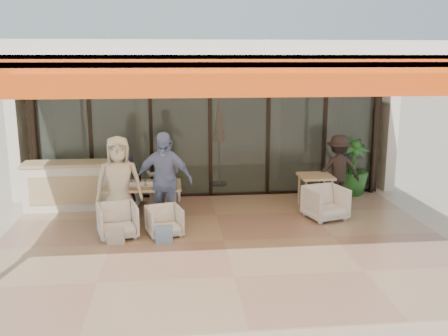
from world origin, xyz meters
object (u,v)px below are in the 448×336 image
object	(u,v)px
side_table	(316,180)
dining_table	(143,187)
standing_woman	(338,170)
chair_far_right	(165,193)
host_counter	(68,185)
chair_far_left	(127,194)
side_chair	(326,201)
chair_near_left	(118,219)
diner_cream	(119,183)
diner_navy	(124,178)
diner_periwinkle	(164,180)
potted_palm	(352,166)
chair_near_right	(164,220)
diner_grey	(164,176)

from	to	relation	value
side_table	dining_table	bearing A→B (deg)	-173.30
standing_woman	chair_far_right	bearing A→B (deg)	-1.05
host_counter	chair_far_left	size ratio (longest dim) A/B	3.16
chair_far_left	side_chair	distance (m)	4.26
side_table	chair_far_right	bearing A→B (deg)	170.94
chair_near_left	standing_woman	distance (m)	5.00
side_table	diner_cream	bearing A→B (deg)	-167.72
diner_cream	host_counter	bearing A→B (deg)	126.18
host_counter	diner_navy	distance (m)	1.33
dining_table	diner_periwinkle	size ratio (longest dim) A/B	0.81
diner_navy	dining_table	bearing A→B (deg)	124.64
dining_table	diner_periwinkle	bearing A→B (deg)	-46.97
host_counter	diner_periwinkle	world-z (taller)	diner_periwinkle
chair_far_right	diner_navy	bearing A→B (deg)	39.57
dining_table	potted_palm	size ratio (longest dim) A/B	1.07
diner_periwinkle	potted_palm	distance (m)	4.77
host_counter	chair_far_right	distance (m)	2.08
diner_periwinkle	standing_woman	size ratio (longest dim) A/B	1.20
chair_far_right	diner_cream	size ratio (longest dim) A/B	0.34
diner_navy	diner_cream	world-z (taller)	diner_cream
dining_table	diner_navy	world-z (taller)	diner_navy
chair_near_left	diner_navy	size ratio (longest dim) A/B	0.45
diner_periwinkle	side_table	world-z (taller)	diner_periwinkle
host_counter	diner_cream	bearing A→B (deg)	-48.35
diner_navy	standing_woman	world-z (taller)	standing_woman
chair_far_right	diner_navy	xyz separation A→B (m)	(-0.84, -0.50, 0.47)
chair_far_right	side_table	size ratio (longest dim) A/B	0.81
chair_far_left	diner_periwinkle	world-z (taller)	diner_periwinkle
chair_near_left	diner_periwinkle	bearing A→B (deg)	16.68
potted_palm	side_chair	bearing A→B (deg)	-123.71
dining_table	potted_palm	xyz separation A→B (m)	(4.81, 1.41, 0.01)
chair_near_right	diner_navy	xyz separation A→B (m)	(-0.84, 1.40, 0.46)
side_chair	potted_palm	size ratio (longest dim) A/B	0.54
diner_grey	potted_palm	bearing A→B (deg)	-169.57
chair_far_left	chair_far_right	world-z (taller)	chair_far_right
chair_far_left	side_table	bearing A→B (deg)	-178.14
diner_navy	potted_palm	xyz separation A→B (m)	(5.22, 0.97, -0.07)
chair_far_right	diner_periwinkle	distance (m)	1.54
potted_palm	dining_table	bearing A→B (deg)	-163.63
host_counter	chair_near_right	distance (m)	2.80
standing_woman	side_chair	bearing A→B (deg)	62.46
standing_woman	potted_palm	distance (m)	0.85
chair_far_left	side_chair	size ratio (longest dim) A/B	0.78
dining_table	side_chair	bearing A→B (deg)	-5.02
chair_near_right	diner_periwinkle	xyz separation A→B (m)	(0.00, 0.50, 0.62)
diner_cream	diner_navy	bearing A→B (deg)	84.53
chair_far_left	host_counter	bearing A→B (deg)	10.28
chair_far_right	side_chair	xyz separation A→B (m)	(3.23, -1.26, 0.08)
side_chair	dining_table	bearing A→B (deg)	158.64
host_counter	side_table	size ratio (longest dim) A/B	2.48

